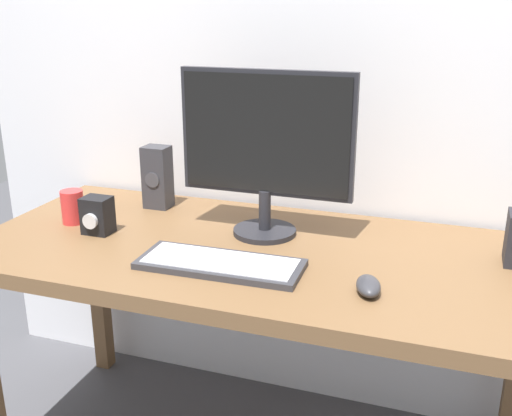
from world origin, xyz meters
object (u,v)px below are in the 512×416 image
at_px(mouse, 368,286).
at_px(coffee_mug, 73,207).
at_px(keyboard_primary, 220,264).
at_px(desk, 258,271).
at_px(monitor, 266,145).
at_px(audio_controller, 97,215).
at_px(speaker_left, 157,177).

bearing_deg(mouse, coffee_mug, 153.97).
bearing_deg(keyboard_primary, coffee_mug, 163.71).
xyz_separation_m(desk, coffee_mug, (-0.62, 0.01, 0.12)).
height_order(monitor, audio_controller, monitor).
xyz_separation_m(desk, audio_controller, (-0.49, -0.04, 0.13)).
bearing_deg(speaker_left, keyboard_primary, -45.51).
relative_size(desk, monitor, 3.20).
bearing_deg(desk, monitor, 97.50).
distance_m(desk, monitor, 0.36).
bearing_deg(desk, keyboard_primary, -108.02).
relative_size(desk, audio_controller, 14.72).
distance_m(desk, coffee_mug, 0.63).
bearing_deg(monitor, keyboard_primary, -97.14).
height_order(keyboard_primary, speaker_left, speaker_left).
distance_m(monitor, coffee_mug, 0.65).
bearing_deg(coffee_mug, mouse, -11.14).
bearing_deg(keyboard_primary, desk, 71.98).
height_order(keyboard_primary, mouse, mouse).
xyz_separation_m(keyboard_primary, audio_controller, (-0.44, 0.11, 0.05)).
bearing_deg(desk, speaker_left, 151.46).
distance_m(audio_controller, coffee_mug, 0.14).
bearing_deg(audio_controller, speaker_left, 78.53).
distance_m(keyboard_primary, speaker_left, 0.56).
distance_m(mouse, coffee_mug, 0.98).
relative_size(desk, keyboard_primary, 3.77).
height_order(keyboard_primary, coffee_mug, coffee_mug).
bearing_deg(audio_controller, mouse, -9.23).
xyz_separation_m(mouse, audio_controller, (-0.84, 0.14, 0.04)).
relative_size(speaker_left, audio_controller, 1.87).
bearing_deg(coffee_mug, keyboard_primary, -16.29).
bearing_deg(speaker_left, desk, -28.54).
bearing_deg(mouse, speaker_left, 136.95).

